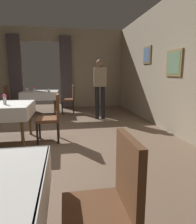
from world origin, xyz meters
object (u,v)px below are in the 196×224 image
Objects in this scene: chair_mid_right at (52,115)px; glass_far_d at (49,90)px; glass_far_b at (27,90)px; flower_vase_mid at (5,99)px; flower_vase_far at (34,89)px; plate_far_c at (47,90)px; person_diner_standing_aside at (100,84)px; chair_near_right at (110,201)px; chair_far_left at (10,98)px; chair_far_right at (70,97)px; dining_table_far at (40,94)px.

glass_far_d is at bearing 94.96° from chair_mid_right.
flower_vase_mid is at bearing -87.85° from glass_far_b.
flower_vase_far reaches higher than plate_far_c.
glass_far_d is 0.05× the size of person_diner_standing_aside.
chair_far_left is at bearing 109.17° from chair_near_right.
chair_far_left is at bearing 173.89° from glass_far_b.
flower_vase_mid is 0.11× the size of person_diner_standing_aside.
chair_far_right is (1.95, -0.07, 0.00)m from chair_far_left.
chair_far_left is at bearing 161.40° from glass_far_d.
dining_table_far is 1.27× the size of chair_far_left.
glass_far_b is (-0.26, 0.27, -0.05)m from flower_vase_far.
plate_far_c is (0.62, 0.13, -0.05)m from glass_far_b.
chair_far_left is (-2.01, 5.77, 0.00)m from chair_near_right.
chair_mid_right and chair_far_left have the same top height.
glass_far_d is (0.31, -0.36, 0.14)m from dining_table_far.
chair_far_left is 1.00× the size of chair_far_right.
chair_near_right is 3.09m from flower_vase_mid.
flower_vase_mid is (-0.84, -0.00, 0.34)m from chair_mid_right.
glass_far_d is (0.73, -0.37, -0.01)m from glass_far_b.
dining_table_far is 0.36m from flower_vase_far.
flower_vase_mid is 2.22× the size of glass_far_d.
glass_far_d is (1.28, -0.43, 0.28)m from chair_far_left.
chair_mid_right is 2.61m from glass_far_d.
flower_vase_mid is (0.67, -3.02, 0.34)m from chair_far_left.
dining_table_far is 1.27× the size of chair_near_right.
flower_vase_far reaches higher than chair_far_right.
chair_far_left is 0.94m from flower_vase_far.
person_diner_standing_aside reaches higher than chair_far_left.
dining_table_far is at bearing 180.00° from chair_far_right.
chair_far_left is 4.76× the size of flower_vase_mid.
glass_far_d is at bearing -78.09° from plate_far_c.
chair_mid_right is 3.12m from glass_far_b.
flower_vase_mid is at bearing -77.56° from chair_far_left.
chair_far_left is at bearing 155.89° from person_diner_standing_aside.
chair_near_right is 5.70m from chair_far_right.
plate_far_c is (-0.33, 3.09, 0.24)m from chair_mid_right.
chair_far_right is at bearing -0.60° from glass_far_b.
chair_near_right reaches higher than glass_far_b.
glass_far_d reaches higher than dining_table_far.
flower_vase_far is at bearing 86.90° from flower_vase_mid.
chair_far_right is 1.42m from glass_far_b.
flower_vase_far is (-1.14, -0.25, 0.33)m from chair_far_right.
chair_near_right reaches higher than dining_table_far.
chair_mid_right is at bearing -83.89° from plate_far_c.
chair_far_left is 1.95m from chair_far_right.
plate_far_c is 0.11× the size of person_diner_standing_aside.
chair_near_right is 5.40m from glass_far_d.
glass_far_d is (0.11, -0.50, 0.04)m from plate_far_c.
person_diner_standing_aside is at bearing -32.92° from dining_table_far.
person_diner_standing_aside is (1.81, -1.17, 0.37)m from dining_table_far.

